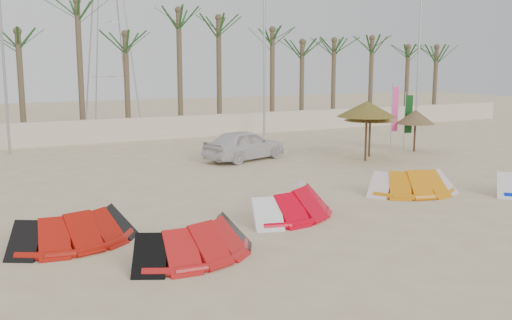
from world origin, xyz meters
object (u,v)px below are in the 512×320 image
kite_red_right (288,201)px  kite_orange (407,181)px  parasol_right (416,117)px  parasol_left (370,113)px  kite_red_mid (191,238)px  kite_red_left (73,227)px  parasol_mid (367,109)px  car (245,145)px

kite_red_right → kite_orange: 4.99m
parasol_right → parasol_left: bearing=-176.1°
kite_red_mid → parasol_left: (12.59, 9.27, 1.62)m
kite_red_left → parasol_mid: size_ratio=1.24×
parasol_right → car: 8.82m
kite_red_mid → kite_orange: bearing=16.2°
car → parasol_right: bearing=-118.8°
kite_red_left → parasol_right: (17.76, 7.30, 1.31)m
kite_orange → parasol_mid: 6.84m
kite_red_mid → kite_red_left: bearing=134.9°
kite_orange → parasol_right: (6.89, 6.96, 1.31)m
kite_red_left → kite_orange: size_ratio=0.99×
kite_red_mid → parasol_mid: 14.49m
kite_red_left → parasol_left: size_ratio=1.35×
parasol_right → car: bearing=169.2°
parasol_mid → parasol_left: bearing=43.5°
kite_red_right → parasol_right: (11.85, 7.46, 1.30)m
kite_red_left → kite_orange: bearing=1.8°
kite_red_right → car: bearing=70.4°
parasol_left → parasol_right: size_ratio=1.18×
kite_orange → car: car is taller
kite_orange → parasol_right: parasol_right is taller
parasol_mid → kite_orange: bearing=-116.8°
kite_red_mid → parasol_left: bearing=36.4°
kite_red_mid → parasol_right: bearing=31.3°
kite_red_left → kite_red_right: 5.91m
kite_red_right → parasol_right: bearing=32.2°
kite_red_left → kite_red_mid: (2.17, -2.18, 0.00)m
kite_red_left → kite_red_mid: size_ratio=0.97×
kite_red_right → parasol_right: size_ratio=1.83×
kite_red_right → parasol_mid: bearing=38.8°
kite_red_mid → car: (6.99, 11.13, 0.28)m
kite_orange → parasol_right: bearing=45.3°
car → parasol_left: bearing=-126.3°
parasol_right → parasol_mid: bearing=-164.5°
kite_orange → car: bearing=101.3°
kite_red_right → car: car is taller
kite_red_mid → parasol_left: size_ratio=1.40×
parasol_left → parasol_mid: (-0.93, -0.88, 0.29)m
kite_red_mid → kite_orange: (8.70, 2.52, -0.00)m
kite_red_left → parasol_left: (14.76, 7.10, 1.62)m
parasol_mid → parasol_right: 4.12m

